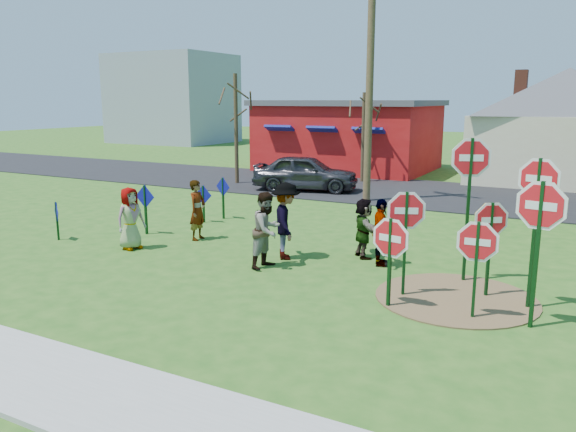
% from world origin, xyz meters
% --- Properties ---
extents(ground, '(120.00, 120.00, 0.00)m').
position_xyz_m(ground, '(0.00, 0.00, 0.00)').
color(ground, '#245418').
rests_on(ground, ground).
extents(sidewalk, '(22.00, 1.80, 0.08)m').
position_xyz_m(sidewalk, '(0.00, -7.20, 0.04)').
color(sidewalk, '#9E9E99').
rests_on(sidewalk, ground).
extents(road, '(120.00, 7.50, 0.04)m').
position_xyz_m(road, '(0.00, 11.50, 0.02)').
color(road, black).
rests_on(road, ground).
extents(dirt_patch, '(3.20, 3.20, 0.03)m').
position_xyz_m(dirt_patch, '(4.50, -1.00, 0.01)').
color(dirt_patch, brown).
rests_on(dirt_patch, ground).
extents(red_building, '(9.40, 7.69, 3.90)m').
position_xyz_m(red_building, '(-5.50, 17.99, 1.97)').
color(red_building, '#A61010').
rests_on(red_building, ground).
extents(cream_house, '(9.40, 9.40, 6.50)m').
position_xyz_m(cream_house, '(5.50, 18.00, 2.92)').
color(cream_house, beige).
rests_on(cream_house, ground).
extents(distant_building, '(10.00, 8.00, 8.00)m').
position_xyz_m(distant_building, '(-28.00, 30.00, 4.00)').
color(distant_building, '#8C939E').
rests_on(distant_building, ground).
extents(stop_sign_a, '(1.02, 0.21, 1.88)m').
position_xyz_m(stop_sign_a, '(3.44, -2.07, 1.25)').
color(stop_sign_a, '#0E3313').
rests_on(stop_sign_a, ground).
extents(stop_sign_b, '(1.06, 0.44, 3.29)m').
position_xyz_m(stop_sign_b, '(4.41, 0.22, 2.40)').
color(stop_sign_b, '#0E3313').
rests_on(stop_sign_b, ground).
extents(stop_sign_c, '(1.01, 0.26, 3.02)m').
position_xyz_m(stop_sign_c, '(5.82, -0.88, 2.14)').
color(stop_sign_c, '#0E3313').
rests_on(stop_sign_c, ground).
extents(stop_sign_d, '(0.80, 0.55, 2.07)m').
position_xyz_m(stop_sign_d, '(5.01, -0.58, 1.46)').
color(stop_sign_d, '#0E3313').
rests_on(stop_sign_d, ground).
extents(stop_sign_e, '(1.01, 0.09, 1.95)m').
position_xyz_m(stop_sign_e, '(4.98, -1.90, 1.31)').
color(stop_sign_e, '#0E3313').
rests_on(stop_sign_e, ground).
extents(stop_sign_f, '(1.13, 0.23, 2.75)m').
position_xyz_m(stop_sign_f, '(5.96, -1.84, 1.96)').
color(stop_sign_f, '#0E3313').
rests_on(stop_sign_f, ground).
extents(stop_sign_g, '(0.96, 0.44, 2.29)m').
position_xyz_m(stop_sign_g, '(3.50, -1.32, 1.58)').
color(stop_sign_g, '#0E3313').
rests_on(stop_sign_g, ground).
extents(blue_diamond_a, '(0.51, 0.32, 1.10)m').
position_xyz_m(blue_diamond_a, '(-6.54, -1.40, 0.68)').
color(blue_diamond_a, '#0E3313').
rests_on(blue_diamond_a, ground).
extents(blue_diamond_b, '(0.70, 0.07, 1.48)m').
position_xyz_m(blue_diamond_b, '(-4.80, 0.32, 0.92)').
color(blue_diamond_b, '#0E3313').
rests_on(blue_diamond_b, ground).
extents(blue_diamond_c, '(0.65, 0.06, 1.23)m').
position_xyz_m(blue_diamond_c, '(-4.27, 2.45, 0.76)').
color(blue_diamond_c, '#0E3313').
rests_on(blue_diamond_c, ground).
extents(blue_diamond_d, '(0.63, 0.17, 1.41)m').
position_xyz_m(blue_diamond_d, '(-4.04, 3.23, 0.88)').
color(blue_diamond_d, '#0E3313').
rests_on(blue_diamond_d, ground).
extents(person_a, '(0.70, 0.91, 1.67)m').
position_xyz_m(person_a, '(-4.00, -1.15, 0.83)').
color(person_a, '#354C7F').
rests_on(person_a, ground).
extents(person_b, '(0.46, 0.66, 1.71)m').
position_xyz_m(person_b, '(-3.05, 0.52, 0.86)').
color(person_b, '#256564').
rests_on(person_b, ground).
extents(person_c, '(0.79, 0.96, 1.82)m').
position_xyz_m(person_c, '(0.06, -0.91, 0.91)').
color(person_c, brown).
rests_on(person_c, ground).
extents(person_d, '(1.27, 1.44, 1.93)m').
position_xyz_m(person_d, '(0.10, -0.03, 0.96)').
color(person_d, '#2C2D31').
rests_on(person_d, ground).
extents(person_e, '(0.71, 1.03, 1.63)m').
position_xyz_m(person_e, '(2.38, 0.49, 0.82)').
color(person_e, '#4D2B52').
rests_on(person_e, ground).
extents(person_f, '(1.24, 1.37, 1.52)m').
position_xyz_m(person_f, '(1.77, 0.98, 0.76)').
color(person_f, '#1E5B30').
rests_on(person_f, ground).
extents(suv, '(4.85, 2.89, 1.55)m').
position_xyz_m(suv, '(-4.19, 9.76, 0.81)').
color(suv, '#2D2D32').
rests_on(suv, road).
extents(utility_pole, '(2.15, 0.91, 9.20)m').
position_xyz_m(utility_pole, '(-0.95, 8.62, 4.84)').
color(utility_pole, '#4C3823').
rests_on(utility_pole, ground).
extents(bare_tree_west, '(1.80, 1.80, 5.11)m').
position_xyz_m(bare_tree_west, '(-8.05, 10.21, 3.31)').
color(bare_tree_west, '#382819').
rests_on(bare_tree_west, ground).
extents(bare_tree_east, '(1.80, 1.80, 4.27)m').
position_xyz_m(bare_tree_east, '(-2.97, 13.50, 2.76)').
color(bare_tree_east, '#382819').
rests_on(bare_tree_east, ground).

